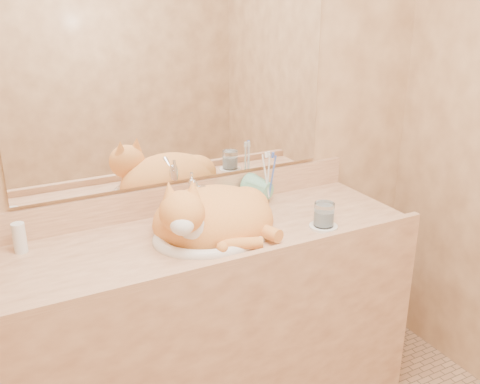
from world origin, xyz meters
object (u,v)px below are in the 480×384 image
sink_basin (211,219)px  toothbrush_cup (269,192)px  vanity_counter (210,330)px  cat (210,215)px  water_glass (324,214)px  soap_dispenser (239,193)px

sink_basin → toothbrush_cup: (0.35, 0.17, -0.01)m
vanity_counter → cat: 0.51m
sink_basin → water_glass: (0.42, -0.13, -0.01)m
vanity_counter → water_glass: size_ratio=17.47×
cat → toothbrush_cup: cat is taller
vanity_counter → toothbrush_cup: size_ratio=13.12×
sink_basin → toothbrush_cup: 0.39m
cat → soap_dispenser: cat is taller
vanity_counter → cat: (0.01, -0.01, 0.51)m
soap_dispenser → toothbrush_cup: (0.15, 0.00, -0.03)m
cat → soap_dispenser: (0.20, 0.16, 0.00)m
cat → toothbrush_cup: 0.38m
cat → water_glass: size_ratio=5.06×
vanity_counter → water_glass: water_glass is taller
cat → water_glass: bearing=-4.2°
vanity_counter → cat: cat is taller
soap_dispenser → sink_basin: bearing=-144.0°
cat → soap_dispenser: 0.26m
sink_basin → water_glass: 0.44m
vanity_counter → sink_basin: 0.49m
soap_dispenser → water_glass: bearing=-58.5°
sink_basin → toothbrush_cup: size_ratio=3.59×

